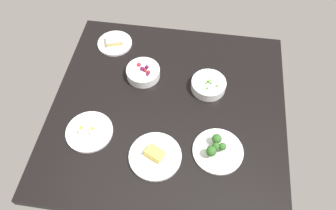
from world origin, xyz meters
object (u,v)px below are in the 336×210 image
at_px(bowl_berries, 143,72).
at_px(plate_broccoli, 217,150).
at_px(plate_eggs, 89,131).
at_px(plate_cheese, 155,156).
at_px(bowl_peas, 208,85).
at_px(plate_sandwich, 115,42).

xyz_separation_m(bowl_berries, plate_broccoli, (-0.40, 0.37, -0.01)).
height_order(bowl_berries, plate_eggs, bowl_berries).
bearing_deg(plate_eggs, plate_cheese, 166.34).
bearing_deg(plate_broccoli, bowl_peas, -79.27).
height_order(plate_cheese, plate_eggs, plate_cheese).
relative_size(bowl_peas, plate_eggs, 0.81).
height_order(plate_broccoli, plate_sandwich, plate_broccoli).
bearing_deg(plate_broccoli, plate_sandwich, -43.84).
relative_size(bowl_peas, plate_sandwich, 0.92).
xyz_separation_m(bowl_peas, plate_sandwich, (0.53, -0.23, -0.01)).
bearing_deg(plate_cheese, bowl_berries, -72.85).
bearing_deg(plate_sandwich, plate_broccoli, 136.16).
distance_m(plate_broccoli, plate_sandwich, 0.82).
xyz_separation_m(plate_cheese, plate_sandwich, (0.33, -0.63, 0.00)).
height_order(bowl_peas, plate_sandwich, bowl_peas).
bearing_deg(bowl_berries, bowl_peas, 174.58).
distance_m(plate_cheese, plate_sandwich, 0.72).
distance_m(bowl_berries, plate_sandwich, 0.28).
xyz_separation_m(bowl_berries, plate_eggs, (0.18, 0.36, -0.02)).
bearing_deg(plate_broccoli, bowl_berries, -43.28).
bearing_deg(bowl_berries, plate_sandwich, -44.94).
bearing_deg(bowl_peas, plate_cheese, 64.18).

